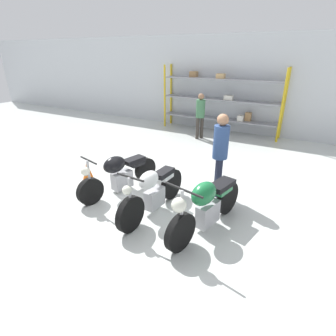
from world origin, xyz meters
TOP-DOWN VIEW (x-y plane):
  - ground_plane at (0.00, 0.00)m, footprint 30.00×30.00m
  - back_wall at (0.00, 6.36)m, footprint 30.00×0.08m
  - shelving_rack at (-0.76, 5.99)m, footprint 4.68×0.63m
  - motorcycle_black at (-1.10, 0.12)m, footprint 0.79×2.10m
  - motorcycle_white at (0.04, -0.28)m, footprint 0.56×2.04m
  - motorcycle_green at (1.14, -0.30)m, footprint 0.80×2.08m
  - person_browsing at (0.91, 1.03)m, footprint 0.43×0.43m
  - person_near_rack at (-1.08, 4.78)m, footprint 0.45×0.45m
  - traffic_cone at (-2.04, 0.06)m, footprint 0.32×0.32m

SIDE VIEW (x-z plane):
  - ground_plane at x=0.00m, z-range 0.00..0.00m
  - traffic_cone at x=-2.04m, z-range 0.00..0.55m
  - motorcycle_black at x=-1.10m, z-range -0.05..0.94m
  - motorcycle_white at x=0.04m, z-range -0.06..1.00m
  - motorcycle_green at x=1.14m, z-range -0.03..1.06m
  - person_near_rack at x=-1.08m, z-range 0.14..1.77m
  - person_browsing at x=0.91m, z-range 0.17..2.00m
  - shelving_rack at x=-0.76m, z-range 0.05..2.55m
  - back_wall at x=0.00m, z-range 0.00..3.60m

